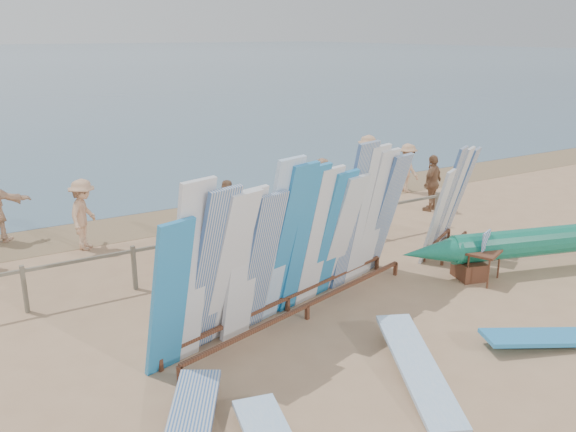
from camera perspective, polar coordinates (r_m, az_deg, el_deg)
ground at (r=10.70m, az=1.36°, el=-10.20°), size 160.00×160.00×0.00m
wet_sand_strip at (r=16.80m, az=-11.81°, el=-0.31°), size 40.00×2.60×0.01m
fence at (r=12.89m, az=-5.74°, el=-2.40°), size 12.08×0.08×0.90m
main_surfboard_rack at (r=10.54m, az=0.89°, el=-2.72°), size 5.94×2.36×3.00m
side_surfboard_rack at (r=14.26m, az=14.86°, el=1.14°), size 2.25×1.60×2.51m
outrigger_canoe at (r=13.97m, az=23.16°, el=-2.28°), size 6.61×2.37×0.95m
vendor_table at (r=12.97m, az=17.84°, el=-4.36°), size 0.96×0.83×1.06m
flat_board_b at (r=9.44m, az=11.98°, el=-14.61°), size 1.60×2.69×0.37m
flat_board_d at (r=11.06m, az=24.26°, el=-10.88°), size 2.71×1.52×0.26m
beach_chair_left at (r=13.17m, az=-9.01°, el=-3.70°), size 0.81×0.83×0.97m
beach_chair_right at (r=13.63m, az=-6.11°, el=-2.86°), size 0.87×0.88×0.98m
stroller at (r=15.00m, az=0.73°, el=-0.12°), size 0.85×1.01×1.19m
beachgoer_extra_0 at (r=19.48m, az=11.11°, el=4.43°), size 0.50×1.02×1.53m
beachgoer_9 at (r=19.46m, az=7.46°, el=4.94°), size 1.18×1.09×1.76m
beachgoer_4 at (r=13.83m, az=-5.60°, el=-0.08°), size 1.06×0.94×1.71m
beachgoer_8 at (r=15.81m, az=3.17°, el=2.25°), size 0.45×0.87×1.75m
beachgoer_10 at (r=17.55m, az=13.36°, el=3.03°), size 1.02×0.72×1.60m
beachgoer_3 at (r=14.78m, az=-18.57°, el=0.13°), size 0.96×1.14×1.66m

